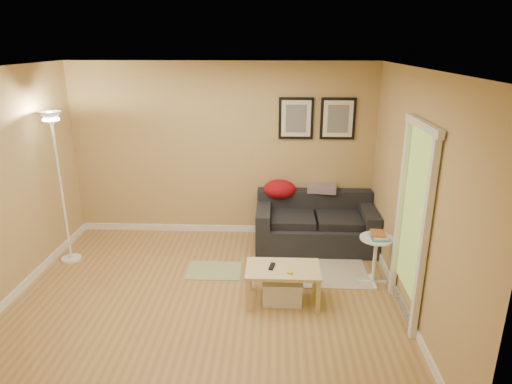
{
  "coord_description": "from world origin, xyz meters",
  "views": [
    {
      "loc": [
        0.78,
        -4.47,
        2.85
      ],
      "look_at": [
        0.55,
        0.85,
        1.05
      ],
      "focal_mm": 31.31,
      "sensor_mm": 36.0,
      "label": 1
    }
  ],
  "objects_px": {
    "sofa": "(315,222)",
    "side_table": "(375,260)",
    "book_stack": "(378,235)",
    "floor_lamp": "(62,193)",
    "coffee_table": "(283,284)",
    "storage_bin": "(282,290)"
  },
  "relations": [
    {
      "from": "sofa",
      "to": "storage_bin",
      "type": "xyz_separation_m",
      "value": [
        -0.49,
        -1.5,
        -0.23
      ]
    },
    {
      "from": "coffee_table",
      "to": "book_stack",
      "type": "relative_size",
      "value": 3.51
    },
    {
      "from": "sofa",
      "to": "side_table",
      "type": "bearing_deg",
      "value": -58.48
    },
    {
      "from": "coffee_table",
      "to": "storage_bin",
      "type": "height_order",
      "value": "coffee_table"
    },
    {
      "from": "coffee_table",
      "to": "floor_lamp",
      "type": "xyz_separation_m",
      "value": [
        -2.89,
        0.89,
        0.76
      ]
    },
    {
      "from": "book_stack",
      "to": "floor_lamp",
      "type": "distance_m",
      "value": 4.07
    },
    {
      "from": "side_table",
      "to": "sofa",
      "type": "bearing_deg",
      "value": 121.52
    },
    {
      "from": "sofa",
      "to": "side_table",
      "type": "distance_m",
      "value": 1.23
    },
    {
      "from": "storage_bin",
      "to": "book_stack",
      "type": "relative_size",
      "value": 1.91
    },
    {
      "from": "storage_bin",
      "to": "floor_lamp",
      "type": "height_order",
      "value": "floor_lamp"
    },
    {
      "from": "sofa",
      "to": "book_stack",
      "type": "bearing_deg",
      "value": -58.41
    },
    {
      "from": "storage_bin",
      "to": "coffee_table",
      "type": "bearing_deg",
      "value": 67.57
    },
    {
      "from": "sofa",
      "to": "book_stack",
      "type": "height_order",
      "value": "sofa"
    },
    {
      "from": "sofa",
      "to": "floor_lamp",
      "type": "relative_size",
      "value": 0.83
    },
    {
      "from": "sofa",
      "to": "coffee_table",
      "type": "bearing_deg",
      "value": -108.19
    },
    {
      "from": "sofa",
      "to": "floor_lamp",
      "type": "height_order",
      "value": "floor_lamp"
    },
    {
      "from": "sofa",
      "to": "storage_bin",
      "type": "height_order",
      "value": "sofa"
    },
    {
      "from": "book_stack",
      "to": "floor_lamp",
      "type": "relative_size",
      "value": 0.12
    },
    {
      "from": "coffee_table",
      "to": "book_stack",
      "type": "distance_m",
      "value": 1.3
    },
    {
      "from": "coffee_table",
      "to": "sofa",
      "type": "bearing_deg",
      "value": 50.76
    },
    {
      "from": "sofa",
      "to": "coffee_table",
      "type": "distance_m",
      "value": 1.58
    },
    {
      "from": "sofa",
      "to": "floor_lamp",
      "type": "bearing_deg",
      "value": -169.99
    }
  ]
}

